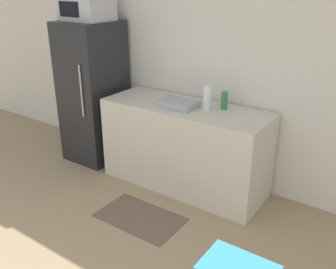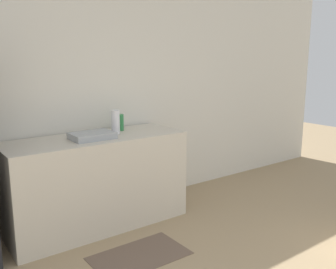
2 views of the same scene
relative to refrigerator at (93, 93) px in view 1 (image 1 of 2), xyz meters
name	(u,v)px [view 1 (image 1 of 2)]	position (x,y,z in m)	size (l,w,h in m)	color
wall_back	(193,56)	(1.11, 0.39, 0.49)	(8.00, 0.06, 2.60)	silver
refrigerator	(93,93)	(0.00, 0.00, 0.00)	(0.59, 0.65, 1.62)	#232326
microwave	(87,8)	(0.00, 0.00, 0.94)	(0.52, 0.41, 0.26)	#BCBCC1
counter	(185,146)	(1.26, 0.02, -0.37)	(1.71, 0.64, 0.88)	beige
sink_basin	(177,104)	(1.20, -0.04, 0.10)	(0.38, 0.27, 0.06)	#9EA3A8
bottle_tall	(207,98)	(1.49, 0.04, 0.19)	(0.08, 0.08, 0.23)	silver
bottle_short	(224,101)	(1.61, 0.16, 0.15)	(0.06, 0.06, 0.17)	#2D7F42
kitchen_rug	(140,217)	(1.26, -0.74, -0.81)	(0.79, 0.48, 0.01)	brown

